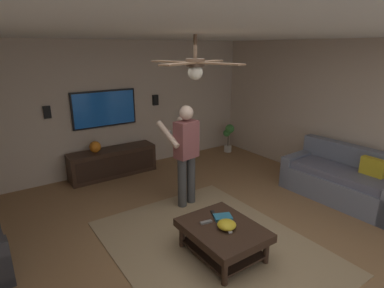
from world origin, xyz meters
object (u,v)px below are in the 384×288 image
object	(u,v)px
book	(223,217)
vase_round	(95,147)
coffee_table	(223,234)
remote_black	(214,214)
remote_grey	(206,222)
media_console	(113,162)
wall_speaker_right	(47,112)
potted_plant_short	(229,134)
remote_white	(228,229)
person_standing	(186,150)
wall_speaker_left	(155,100)
ceiling_fan	(195,65)
tv	(104,109)
bowl	(227,225)
couch	(344,181)

from	to	relation	value
book	vase_round	world-z (taller)	vase_round
coffee_table	remote_black	distance (m)	0.32
remote_grey	coffee_table	bearing A→B (deg)	-44.48
media_console	wall_speaker_right	size ratio (longest dim) A/B	7.73
potted_plant_short	remote_white	distance (m)	4.17
person_standing	wall_speaker_left	bearing A→B (deg)	-26.98
potted_plant_short	vase_round	size ratio (longest dim) A/B	3.14
vase_round	ceiling_fan	world-z (taller)	ceiling_fan
remote_grey	book	distance (m)	0.24
tv	bowl	world-z (taller)	tv
media_console	couch	bearing A→B (deg)	41.59
person_standing	remote_grey	world-z (taller)	person_standing
couch	tv	bearing A→B (deg)	-52.46
potted_plant_short	remote_white	world-z (taller)	potted_plant_short
couch	wall_speaker_right	xyz separation A→B (m)	(3.44, 3.87, 1.05)
vase_round	potted_plant_short	bearing A→B (deg)	-92.63
couch	vase_round	distance (m)	4.49
person_standing	book	xyz separation A→B (m)	(-1.22, 0.25, -0.51)
wall_speaker_right	bowl	bearing A→B (deg)	-161.20
media_console	remote_white	size ratio (longest dim) A/B	11.33
media_console	ceiling_fan	distance (m)	3.61
couch	media_console	size ratio (longest dim) A/B	1.13
media_console	remote_black	bearing A→B (deg)	4.60
book	bowl	bearing A→B (deg)	-95.77
remote_white	remote_grey	xyz separation A→B (m)	(0.27, 0.13, 0.00)
coffee_table	ceiling_fan	bearing A→B (deg)	51.26
couch	ceiling_fan	distance (m)	3.55
potted_plant_short	wall_speaker_left	size ratio (longest dim) A/B	3.14
remote_white	wall_speaker_left	size ratio (longest dim) A/B	0.68
potted_plant_short	book	size ratio (longest dim) A/B	3.14
remote_grey	wall_speaker_left	bearing A→B (deg)	82.46
remote_black	media_console	bearing A→B (deg)	-151.36
remote_grey	person_standing	bearing A→B (deg)	78.63
remote_black	wall_speaker_right	xyz separation A→B (m)	(3.18, 1.28, 0.96)
remote_black	coffee_table	bearing A→B (deg)	8.14
potted_plant_short	remote_white	xyz separation A→B (m)	(-3.15, 2.74, -0.03)
remote_white	couch	bearing A→B (deg)	-67.25
media_console	book	world-z (taller)	media_console
book	media_console	bearing A→B (deg)	118.17
bowl	ceiling_fan	distance (m)	1.88
book	wall_speaker_right	world-z (taller)	wall_speaker_right
media_console	book	size ratio (longest dim) A/B	7.73
tv	wall_speaker_right	distance (m)	1.04
remote_white	remote_grey	distance (m)	0.30
remote_grey	ceiling_fan	size ratio (longest dim) A/B	0.13
couch	coffee_table	size ratio (longest dim) A/B	1.93
coffee_table	potted_plant_short	size ratio (longest dim) A/B	1.45
coffee_table	wall_speaker_left	world-z (taller)	wall_speaker_left
remote_white	book	bearing A→B (deg)	-5.11
bowl	ceiling_fan	world-z (taller)	ceiling_fan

